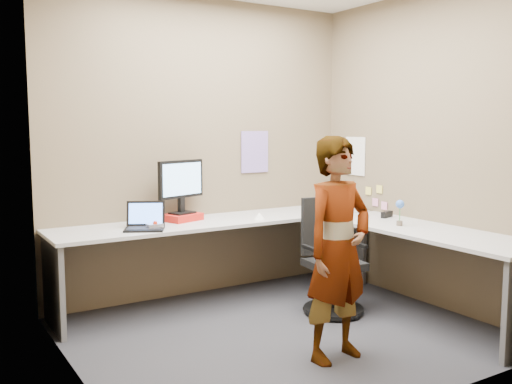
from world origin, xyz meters
TOP-DOWN VIEW (x-y plane):
  - ground at (0.00, 0.00)m, footprint 3.00×3.00m
  - wall_back at (0.00, 1.30)m, footprint 3.00×0.00m
  - wall_right at (1.50, 0.00)m, footprint 0.00×2.70m
  - wall_left at (-1.50, 0.00)m, footprint 0.00×2.70m
  - desk at (0.44, 0.39)m, footprint 2.98×2.58m
  - paper_ream at (-0.31, 1.09)m, footprint 0.36×0.31m
  - monitor at (-0.31, 1.11)m, footprint 0.48×0.21m
  - laptop at (-0.74, 0.87)m, footprint 0.39×0.36m
  - trackball_mouse at (-0.67, 0.82)m, footprint 0.12×0.08m
  - origami at (0.30, 0.80)m, footprint 0.10×0.10m
  - stapler at (1.32, 0.28)m, footprint 0.16×0.08m
  - flower at (1.11, -0.09)m, footprint 0.07×0.07m
  - calendar_purple at (0.55, 1.29)m, footprint 0.30×0.01m
  - calendar_white at (1.49, 0.90)m, footprint 0.01×0.28m
  - sticky_note_a at (1.49, 0.55)m, footprint 0.01×0.07m
  - sticky_note_b at (1.49, 0.60)m, footprint 0.01×0.07m
  - sticky_note_c at (1.49, 0.48)m, footprint 0.01×0.07m
  - sticky_note_d at (1.49, 0.70)m, footprint 0.01×0.07m
  - office_chair at (0.63, 0.21)m, footprint 0.51×0.50m
  - person at (0.05, -0.57)m, footprint 0.58×0.42m

SIDE VIEW (x-z plane):
  - ground at x=0.00m, z-range 0.00..0.00m
  - office_chair at x=0.63m, z-range -0.08..0.85m
  - desk at x=0.44m, z-range 0.22..0.95m
  - person at x=0.05m, z-range 0.00..1.49m
  - trackball_mouse at x=-0.67m, z-range 0.72..0.79m
  - stapler at x=1.32m, z-range 0.73..0.78m
  - origami at x=0.30m, z-range 0.73..0.79m
  - paper_ream at x=-0.31m, z-range 0.73..0.79m
  - laptop at x=-0.74m, z-range 0.68..0.89m
  - sticky_note_c at x=1.49m, z-range 0.76..0.84m
  - sticky_note_b at x=1.49m, z-range 0.78..0.86m
  - flower at x=1.11m, z-range 0.77..0.98m
  - sticky_note_d at x=1.49m, z-range 0.88..0.96m
  - sticky_note_a at x=1.49m, z-range 0.91..0.99m
  - monitor at x=-0.31m, z-range 0.83..1.30m
  - calendar_white at x=1.49m, z-range 1.06..1.44m
  - calendar_purple at x=0.55m, z-range 1.10..1.50m
  - wall_back at x=0.00m, z-range -0.15..2.85m
  - wall_right at x=1.50m, z-range 0.00..2.70m
  - wall_left at x=-1.50m, z-range 0.00..2.70m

